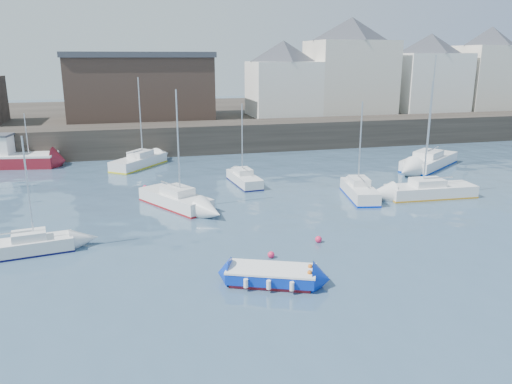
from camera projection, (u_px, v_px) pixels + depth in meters
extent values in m
plane|color=#2D4760|center=(326.00, 298.00, 21.26)|extent=(220.00, 220.00, 0.00)
cube|color=#28231E|center=(203.00, 137.00, 53.56)|extent=(90.00, 5.00, 3.00)
cube|color=#28231E|center=(184.00, 119.00, 70.40)|extent=(90.00, 32.00, 2.80)
cube|color=beige|center=(349.00, 78.00, 63.37)|extent=(10.00, 8.00, 9.00)
pyramid|color=#3A3D44|center=(352.00, 29.00, 61.82)|extent=(13.36, 13.36, 2.80)
cube|color=white|center=(428.00, 83.00, 65.75)|extent=(9.00, 7.00, 7.50)
pyramid|color=#3A3D44|center=(431.00, 43.00, 64.43)|extent=(11.88, 11.88, 2.45)
cube|color=beige|center=(487.00, 78.00, 67.78)|extent=(8.00, 7.00, 8.50)
pyramid|color=#3A3D44|center=(492.00, 36.00, 66.33)|extent=(11.14, 11.14, 2.45)
cube|color=white|center=(283.00, 89.00, 61.07)|extent=(8.00, 7.00, 6.50)
pyramid|color=#3A3D44|center=(284.00, 51.00, 59.89)|extent=(11.14, 11.14, 2.45)
cube|color=#3D2D26|center=(141.00, 88.00, 58.33)|extent=(16.00, 10.00, 7.00)
cube|color=#3A3D44|center=(139.00, 55.00, 57.33)|extent=(16.40, 10.40, 0.60)
cube|color=maroon|center=(271.00, 282.00, 22.55)|extent=(3.89, 2.76, 0.18)
cube|color=#072DB2|center=(271.00, 275.00, 22.46)|extent=(4.26, 3.06, 0.49)
cube|color=white|center=(271.00, 269.00, 22.38)|extent=(4.34, 3.12, 0.09)
cube|color=white|center=(271.00, 273.00, 22.44)|extent=(3.34, 2.30, 0.45)
cube|color=tan|center=(271.00, 271.00, 22.41)|extent=(0.71, 1.19, 0.07)
cylinder|color=white|center=(252.00, 266.00, 23.51)|extent=(0.20, 0.20, 0.39)
cylinder|color=white|center=(246.00, 283.00, 21.72)|extent=(0.20, 0.20, 0.39)
cylinder|color=white|center=(274.00, 267.00, 23.37)|extent=(0.20, 0.20, 0.39)
cylinder|color=white|center=(269.00, 285.00, 21.57)|extent=(0.20, 0.20, 0.39)
cylinder|color=white|center=(295.00, 268.00, 23.22)|extent=(0.20, 0.20, 0.39)
cylinder|color=white|center=(292.00, 286.00, 21.43)|extent=(0.20, 0.20, 0.39)
cube|color=maroon|center=(14.00, 161.00, 46.19)|extent=(7.79, 3.95, 1.02)
cube|color=white|center=(13.00, 155.00, 46.03)|extent=(7.79, 3.95, 0.19)
cylinder|color=silver|center=(26.00, 134.00, 45.63)|extent=(0.09, 0.09, 3.72)
cube|color=white|center=(25.00, 247.00, 25.86)|extent=(4.87, 2.26, 0.77)
cube|color=#0B0A3C|center=(26.00, 253.00, 25.95)|extent=(4.92, 2.28, 0.10)
cube|color=white|center=(29.00, 235.00, 25.80)|extent=(1.81, 1.38, 0.43)
cylinder|color=silver|center=(28.00, 189.00, 25.24)|extent=(0.09, 0.09, 5.39)
cube|color=white|center=(175.00, 200.00, 34.08)|extent=(4.71, 6.24, 0.91)
cube|color=maroon|center=(175.00, 205.00, 34.19)|extent=(4.76, 6.30, 0.12)
cube|color=white|center=(177.00, 191.00, 33.69)|extent=(2.32, 2.57, 0.51)
cylinder|color=silver|center=(178.00, 144.00, 32.62)|extent=(0.10, 0.10, 6.99)
cube|color=white|center=(359.00, 191.00, 36.14)|extent=(2.59, 5.39, 0.93)
cube|color=#0024B8|center=(359.00, 197.00, 36.25)|extent=(2.61, 5.44, 0.12)
cube|color=white|center=(359.00, 181.00, 36.20)|extent=(1.56, 2.01, 0.52)
cylinder|color=silver|center=(360.00, 143.00, 35.73)|extent=(0.10, 0.10, 5.94)
cube|color=white|center=(431.00, 191.00, 36.31)|extent=(6.52, 2.38, 0.89)
cube|color=#C1821A|center=(430.00, 196.00, 36.41)|extent=(6.59, 2.40, 0.12)
cube|color=white|center=(427.00, 182.00, 36.06)|extent=(2.32, 1.65, 0.49)
cylinder|color=silver|center=(428.00, 135.00, 35.09)|extent=(0.10, 0.10, 7.39)
cube|color=white|center=(244.00, 179.00, 39.98)|extent=(2.02, 4.97, 0.79)
cube|color=#0F1146|center=(244.00, 183.00, 40.07)|extent=(2.04, 5.02, 0.11)
cube|color=white|center=(243.00, 171.00, 40.04)|extent=(1.32, 1.80, 0.44)
cylinder|color=silver|center=(242.00, 139.00, 39.58)|extent=(0.09, 0.09, 5.57)
cube|color=white|center=(429.00, 162.00, 46.16)|extent=(7.83, 6.67, 1.01)
cube|color=#002A92|center=(429.00, 166.00, 46.27)|extent=(7.91, 6.74, 0.13)
cube|color=white|center=(428.00, 154.00, 45.66)|extent=(3.33, 3.15, 0.56)
cylinder|color=silver|center=(431.00, 108.00, 44.25)|extent=(0.11, 0.11, 9.04)
cube|color=white|center=(139.00, 162.00, 46.21)|extent=(5.45, 6.12, 0.94)
cube|color=yellow|center=(139.00, 166.00, 46.32)|extent=(5.50, 6.18, 0.12)
cube|color=white|center=(140.00, 154.00, 46.30)|extent=(2.53, 2.64, 0.52)
cylinder|color=silver|center=(140.00, 117.00, 45.69)|extent=(0.10, 0.10, 7.17)
sphere|color=#E92250|center=(271.00, 258.00, 25.47)|extent=(0.36, 0.36, 0.36)
sphere|color=#E92250|center=(318.00, 242.00, 27.58)|extent=(0.38, 0.38, 0.38)
sphere|color=#E92250|center=(145.00, 189.00, 38.55)|extent=(0.34, 0.34, 0.34)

